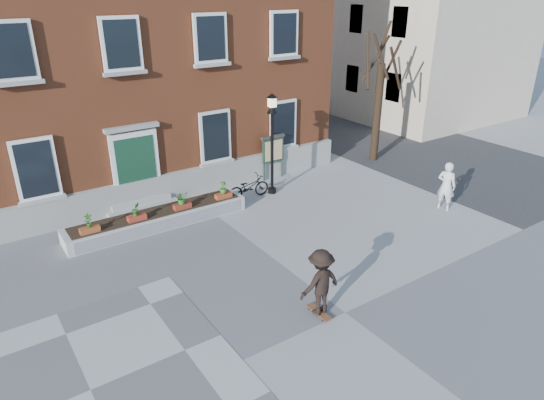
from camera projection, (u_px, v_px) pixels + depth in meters
ground at (345, 313)px, 12.15m from camera, size 100.00×100.00×0.00m
checker_patch at (91, 390)px, 9.81m from camera, size 6.00×6.00×0.01m
bicycle at (249, 187)px, 18.52m from camera, size 1.74×0.68×0.90m
parked_car at (286, 101)px, 31.09m from camera, size 1.91×4.33×1.38m
bystander at (446, 186)px, 17.43m from camera, size 0.62×0.76×1.81m
brick_building at (78, 19)px, 19.12m from camera, size 18.40×10.85×12.60m
planter_assembly at (159, 217)px, 16.42m from camera, size 6.20×1.12×1.15m
bare_tree at (378, 100)px, 21.70m from camera, size 1.83×1.83×6.16m
lamp_post at (272, 130)px, 18.13m from camera, size 0.40×0.40×3.93m
notice_board at (273, 150)px, 20.09m from camera, size 1.10×0.16×1.87m
skateboarder at (320, 282)px, 11.72m from camera, size 1.12×0.78×1.81m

